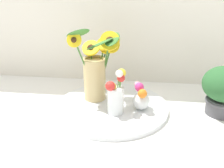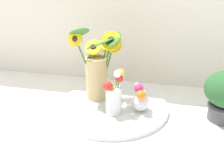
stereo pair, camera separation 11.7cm
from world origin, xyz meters
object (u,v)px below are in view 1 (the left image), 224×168
(mason_jar_sunflowers, at_px, (96,69))
(vase_small_center, at_px, (116,95))
(potted_plant, at_px, (224,89))
(serving_tray, at_px, (112,107))
(vase_bulb_right, at_px, (141,98))

(mason_jar_sunflowers, height_order, vase_small_center, mason_jar_sunflowers)
(vase_small_center, bearing_deg, potted_plant, 10.38)
(mason_jar_sunflowers, bearing_deg, serving_tray, -37.51)
(potted_plant, bearing_deg, vase_small_center, -169.62)
(mason_jar_sunflowers, relative_size, vase_bulb_right, 2.98)
(mason_jar_sunflowers, distance_m, potted_plant, 0.57)
(mason_jar_sunflowers, bearing_deg, vase_small_center, -50.99)
(serving_tray, bearing_deg, vase_bulb_right, -8.90)
(serving_tray, height_order, potted_plant, potted_plant)
(vase_small_center, xyz_separation_m, vase_bulb_right, (0.11, 0.05, -0.03))
(serving_tray, xyz_separation_m, mason_jar_sunflowers, (-0.08, 0.06, 0.16))
(mason_jar_sunflowers, bearing_deg, potted_plant, -4.64)
(serving_tray, relative_size, vase_small_center, 2.58)
(serving_tray, xyz_separation_m, potted_plant, (0.49, 0.02, 0.11))
(vase_small_center, bearing_deg, vase_bulb_right, 23.63)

